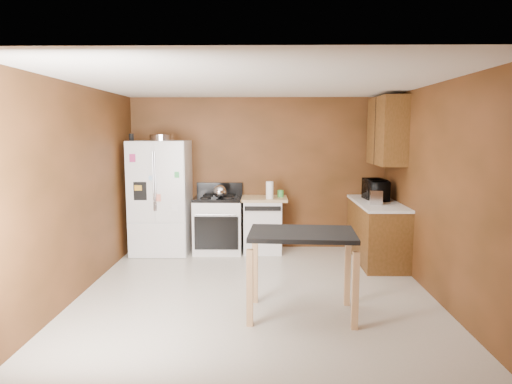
{
  "coord_description": "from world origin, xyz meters",
  "views": [
    {
      "loc": [
        0.1,
        -5.32,
        1.94
      ],
      "look_at": [
        -0.01,
        0.85,
        1.12
      ],
      "focal_mm": 32.0,
      "sensor_mm": 36.0,
      "label": 1
    }
  ],
  "objects_px": {
    "refrigerator": "(161,197)",
    "microwave": "(376,190)",
    "toaster": "(376,197)",
    "kettle": "(220,192)",
    "pen_cup": "(131,137)",
    "paper_towel": "(270,190)",
    "green_canister": "(281,194)",
    "dishwasher": "(263,224)",
    "island": "(302,246)",
    "roasting_pan": "(162,138)",
    "gas_range": "(218,224)"
  },
  "relations": [
    {
      "from": "gas_range",
      "to": "toaster",
      "type": "bearing_deg",
      "value": -15.12
    },
    {
      "from": "microwave",
      "to": "island",
      "type": "bearing_deg",
      "value": 144.27
    },
    {
      "from": "paper_towel",
      "to": "kettle",
      "type": "bearing_deg",
      "value": -179.49
    },
    {
      "from": "roasting_pan",
      "to": "dishwasher",
      "type": "bearing_deg",
      "value": 2.58
    },
    {
      "from": "microwave",
      "to": "paper_towel",
      "type": "bearing_deg",
      "value": 79.28
    },
    {
      "from": "toaster",
      "to": "island",
      "type": "xyz_separation_m",
      "value": [
        -1.24,
        -1.93,
        -0.25
      ]
    },
    {
      "from": "roasting_pan",
      "to": "paper_towel",
      "type": "relative_size",
      "value": 1.41
    },
    {
      "from": "kettle",
      "to": "refrigerator",
      "type": "bearing_deg",
      "value": 175.77
    },
    {
      "from": "paper_towel",
      "to": "toaster",
      "type": "xyz_separation_m",
      "value": [
        1.54,
        -0.52,
        -0.02
      ]
    },
    {
      "from": "refrigerator",
      "to": "island",
      "type": "distance_m",
      "value": 3.24
    },
    {
      "from": "toaster",
      "to": "dishwasher",
      "type": "height_order",
      "value": "toaster"
    },
    {
      "from": "pen_cup",
      "to": "toaster",
      "type": "relative_size",
      "value": 0.4
    },
    {
      "from": "kettle",
      "to": "dishwasher",
      "type": "relative_size",
      "value": 0.23
    },
    {
      "from": "kettle",
      "to": "microwave",
      "type": "height_order",
      "value": "microwave"
    },
    {
      "from": "refrigerator",
      "to": "dishwasher",
      "type": "bearing_deg",
      "value": 2.99
    },
    {
      "from": "roasting_pan",
      "to": "dishwasher",
      "type": "xyz_separation_m",
      "value": [
        1.59,
        0.07,
        -1.4
      ]
    },
    {
      "from": "refrigerator",
      "to": "island",
      "type": "bearing_deg",
      "value": -50.84
    },
    {
      "from": "pen_cup",
      "to": "paper_towel",
      "type": "distance_m",
      "value": 2.31
    },
    {
      "from": "roasting_pan",
      "to": "green_canister",
      "type": "distance_m",
      "value": 2.09
    },
    {
      "from": "roasting_pan",
      "to": "green_canister",
      "type": "bearing_deg",
      "value": 4.01
    },
    {
      "from": "paper_towel",
      "to": "island",
      "type": "relative_size",
      "value": 0.24
    },
    {
      "from": "pen_cup",
      "to": "gas_range",
      "type": "bearing_deg",
      "value": 6.16
    },
    {
      "from": "green_canister",
      "to": "microwave",
      "type": "bearing_deg",
      "value": -13.3
    },
    {
      "from": "microwave",
      "to": "toaster",
      "type": "bearing_deg",
      "value": 161.03
    },
    {
      "from": "green_canister",
      "to": "microwave",
      "type": "distance_m",
      "value": 1.5
    },
    {
      "from": "toaster",
      "to": "dishwasher",
      "type": "xyz_separation_m",
      "value": [
        -1.65,
        0.67,
        -0.55
      ]
    },
    {
      "from": "roasting_pan",
      "to": "toaster",
      "type": "height_order",
      "value": "roasting_pan"
    },
    {
      "from": "pen_cup",
      "to": "paper_towel",
      "type": "bearing_deg",
      "value": 0.51
    },
    {
      "from": "pen_cup",
      "to": "kettle",
      "type": "bearing_deg",
      "value": 0.51
    },
    {
      "from": "toaster",
      "to": "microwave",
      "type": "bearing_deg",
      "value": 86.92
    },
    {
      "from": "toaster",
      "to": "dishwasher",
      "type": "bearing_deg",
      "value": 167.97
    },
    {
      "from": "kettle",
      "to": "gas_range",
      "type": "bearing_deg",
      "value": 107.81
    },
    {
      "from": "paper_towel",
      "to": "green_canister",
      "type": "distance_m",
      "value": 0.29
    },
    {
      "from": "microwave",
      "to": "kettle",
      "type": "bearing_deg",
      "value": 80.98
    },
    {
      "from": "pen_cup",
      "to": "dishwasher",
      "type": "height_order",
      "value": "pen_cup"
    },
    {
      "from": "dishwasher",
      "to": "island",
      "type": "distance_m",
      "value": 2.65
    },
    {
      "from": "green_canister",
      "to": "kettle",
      "type": "bearing_deg",
      "value": -167.42
    },
    {
      "from": "roasting_pan",
      "to": "pen_cup",
      "type": "bearing_deg",
      "value": -168.13
    },
    {
      "from": "roasting_pan",
      "to": "island",
      "type": "xyz_separation_m",
      "value": [
        2.01,
        -2.53,
        -1.09
      ]
    },
    {
      "from": "toaster",
      "to": "island",
      "type": "bearing_deg",
      "value": -112.67
    },
    {
      "from": "refrigerator",
      "to": "microwave",
      "type": "bearing_deg",
      "value": -3.37
    },
    {
      "from": "pen_cup",
      "to": "toaster",
      "type": "bearing_deg",
      "value": -7.67
    },
    {
      "from": "paper_towel",
      "to": "gas_range",
      "type": "bearing_deg",
      "value": 171.49
    },
    {
      "from": "roasting_pan",
      "to": "kettle",
      "type": "xyz_separation_m",
      "value": [
        0.91,
        -0.08,
        -0.84
      ]
    },
    {
      "from": "paper_towel",
      "to": "gas_range",
      "type": "xyz_separation_m",
      "value": [
        -0.83,
        0.12,
        -0.56
      ]
    },
    {
      "from": "toaster",
      "to": "microwave",
      "type": "xyz_separation_m",
      "value": [
        0.09,
        0.38,
        0.04
      ]
    },
    {
      "from": "roasting_pan",
      "to": "refrigerator",
      "type": "height_order",
      "value": "roasting_pan"
    },
    {
      "from": "island",
      "to": "kettle",
      "type": "bearing_deg",
      "value": 114.14
    },
    {
      "from": "pen_cup",
      "to": "dishwasher",
      "type": "relative_size",
      "value": 0.12
    },
    {
      "from": "gas_range",
      "to": "dishwasher",
      "type": "bearing_deg",
      "value": 1.94
    }
  ]
}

